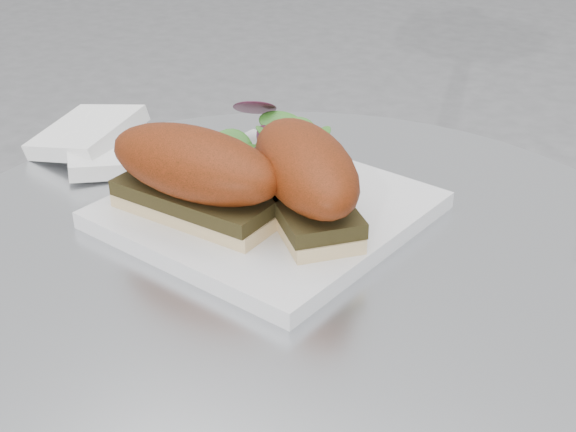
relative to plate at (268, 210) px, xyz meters
name	(u,v)px	position (x,y,z in m)	size (l,w,h in m)	color
plate	(268,210)	(0.00, 0.00, 0.00)	(0.25, 0.25, 0.02)	silver
sandwich_left	(194,172)	(-0.04, -0.05, 0.05)	(0.18, 0.10, 0.08)	beige
sandwich_right	(305,175)	(0.04, -0.01, 0.05)	(0.17, 0.18, 0.08)	beige
salad	(268,140)	(-0.04, 0.08, 0.03)	(0.12, 0.12, 0.05)	green
napkin	(97,153)	(-0.22, 0.03, 0.00)	(0.13, 0.13, 0.02)	white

